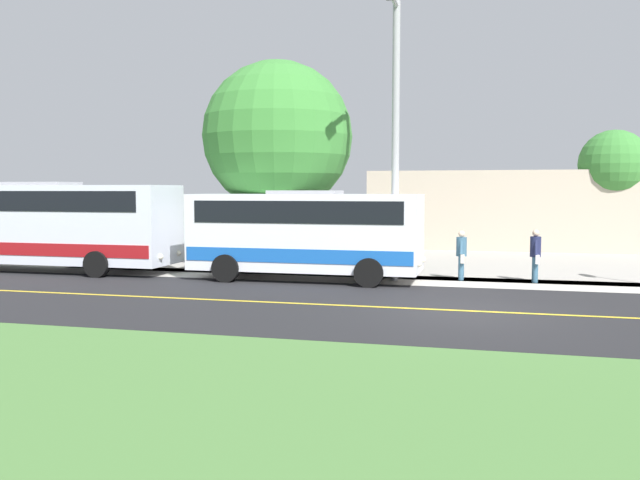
{
  "coord_description": "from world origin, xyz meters",
  "views": [
    {
      "loc": [
        16.49,
        0.58,
        2.97
      ],
      "look_at": [
        -3.5,
        -4.49,
        1.4
      ],
      "focal_mm": 37.44,
      "sensor_mm": 36.0,
      "label": 1
    }
  ],
  "objects": [
    {
      "name": "pedestrian_with_bags",
      "position": [
        -5.73,
        2.05,
        0.91
      ],
      "size": [
        0.72,
        0.34,
        1.69
      ],
      "color": "#335972",
      "rests_on": "ground"
    },
    {
      "name": "tree_curbside",
      "position": [
        -7.4,
        -7.11,
        4.93
      ],
      "size": [
        5.58,
        5.58,
        7.73
      ],
      "color": "brown",
      "rests_on": "ground"
    },
    {
      "name": "transit_bus_rear",
      "position": [
        -4.51,
        -15.58,
        1.77
      ],
      "size": [
        2.67,
        10.99,
        3.23
      ],
      "color": "silver",
      "rests_on": "ground"
    },
    {
      "name": "tree_lot_edge",
      "position": [
        -17.4,
        6.23,
        4.12
      ],
      "size": [
        3.22,
        3.22,
        5.76
      ],
      "color": "#4C3826",
      "rests_on": "ground"
    },
    {
      "name": "shuttle_bus_front",
      "position": [
        -4.51,
        -5.23,
        1.61
      ],
      "size": [
        2.66,
        7.61,
        2.93
      ],
      "color": "white",
      "rests_on": "ground"
    },
    {
      "name": "pedestrian_waiting",
      "position": [
        -5.72,
        -0.26,
        0.86
      ],
      "size": [
        0.72,
        0.34,
        1.62
      ],
      "color": "#335972",
      "rests_on": "ground"
    },
    {
      "name": "ground_plane",
      "position": [
        0.0,
        0.0,
        0.0
      ],
      "size": [
        120.0,
        120.0,
        0.0
      ],
      "primitive_type": "plane",
      "color": "#477238"
    },
    {
      "name": "commercial_building",
      "position": [
        -21.4,
        5.85,
        1.94
      ],
      "size": [
        10.0,
        22.42,
        3.88
      ],
      "primitive_type": "cube",
      "color": "#B7A893",
      "rests_on": "ground"
    },
    {
      "name": "road_surface",
      "position": [
        0.0,
        0.0,
        0.0
      ],
      "size": [
        8.0,
        100.0,
        0.01
      ],
      "primitive_type": "cube",
      "color": "black",
      "rests_on": "ground"
    },
    {
      "name": "road_centre_line",
      "position": [
        0.0,
        0.0,
        0.01
      ],
      "size": [
        0.16,
        100.0,
        0.0
      ],
      "primitive_type": "cube",
      "color": "gold",
      "rests_on": "ground"
    },
    {
      "name": "sidewalk",
      "position": [
        -5.2,
        0.0,
        0.0
      ],
      "size": [
        2.4,
        100.0,
        0.01
      ],
      "primitive_type": "cube",
      "color": "#B2ADA3",
      "rests_on": "ground"
    },
    {
      "name": "street_light_pole",
      "position": [
        -4.89,
        -2.36,
        4.87
      ],
      "size": [
        1.97,
        0.24,
        8.91
      ],
      "color": "#9E9EA3",
      "rests_on": "ground"
    },
    {
      "name": "parking_lot_surface",
      "position": [
        -12.4,
        3.0,
        0.0
      ],
      "size": [
        14.0,
        36.0,
        0.01
      ],
      "primitive_type": "cube",
      "color": "#9E9991",
      "rests_on": "ground"
    }
  ]
}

